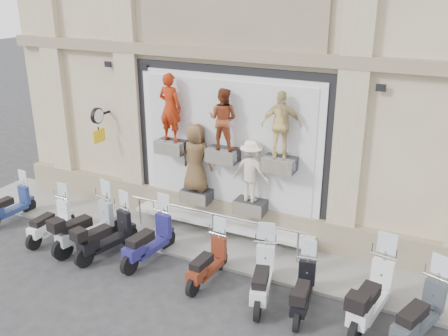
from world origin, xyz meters
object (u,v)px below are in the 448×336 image
Objects in this scene: clock_sign_bracket at (98,121)px; scooter_b at (49,215)px; guard_rail at (213,229)px; scooter_g at (262,269)px; scooter_a at (9,199)px; scooter_d at (106,228)px; scooter_j at (421,305)px; scooter_c at (86,218)px; scooter_h at (303,283)px; scooter_i at (372,286)px; scooter_f at (207,255)px; scooter_e at (148,232)px.

scooter_b is at bearing -94.43° from clock_sign_bracket.
guard_rail is 2.63× the size of scooter_g.
scooter_g is at bearing 1.80° from scooter_a.
scooter_g is at bearing -1.03° from scooter_b.
scooter_j is at bearing 13.90° from scooter_d.
scooter_h is (5.82, -0.15, -0.14)m from scooter_c.
scooter_j is at bearing 0.25° from scooter_i.
scooter_a is 0.99× the size of scooter_f.
scooter_b is 1.91m from scooter_d.
scooter_a is at bearing -170.82° from scooter_c.
guard_rail is 5.48m from scooter_j.
scooter_c is at bearing -168.62° from scooter_e.
scooter_b is at bearing 170.83° from scooter_h.
scooter_g is 2.26m from scooter_i.
scooter_e is (2.84, -1.88, -2.01)m from clock_sign_bracket.
scooter_e is 1.13× the size of scooter_h.
scooter_i is (5.36, -0.07, 0.08)m from scooter_e.
guard_rail is at bearing 116.05° from scooter_f.
scooter_c is 5.83m from scooter_h.
clock_sign_bracket is 0.53× the size of scooter_g.
scooter_j reaches higher than scooter_f.
scooter_e reaches higher than guard_rail.
scooter_d is at bearing -159.35° from scooter_j.
clock_sign_bracket is 6.65m from scooter_g.
scooter_a is 0.79× the size of scooter_i.
scooter_d is 6.46m from scooter_i.
scooter_c is at bearing -170.76° from scooter_i.
scooter_c is (-2.85, -1.56, 0.38)m from guard_rail.
scooter_d is 1.00× the size of scooter_g.
scooter_j is at bearing 13.59° from scooter_c.
scooter_a is 8.88m from scooter_h.
scooter_b is at bearing -4.83° from scooter_a.
scooter_a is 0.98× the size of scooter_b.
clock_sign_bracket is at bearing 143.06° from scooter_d.
clock_sign_bracket reaches higher than scooter_i.
scooter_g is at bearing -0.95° from scooter_f.
clock_sign_bracket is 0.49× the size of scooter_c.
scooter_a is at bearing -161.22° from scooter_j.
scooter_h is (7.03, -0.10, -0.00)m from scooter_b.
scooter_h is (8.87, -0.41, 0.01)m from scooter_a.
scooter_e is (3.00, 0.20, 0.09)m from scooter_b.
scooter_g reaches higher than scooter_f.
scooter_b reaches higher than scooter_f.
scooter_c is at bearing 2.19° from scooter_b.
scooter_e is 1.74m from scooter_f.
scooter_e reaches higher than scooter_h.
scooter_d is at bearing 164.48° from scooter_g.
scooter_g is at bearing -158.13° from scooter_j.
clock_sign_bracket is at bearing 145.13° from scooter_g.
scooter_e is at bearing 177.19° from scooter_f.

